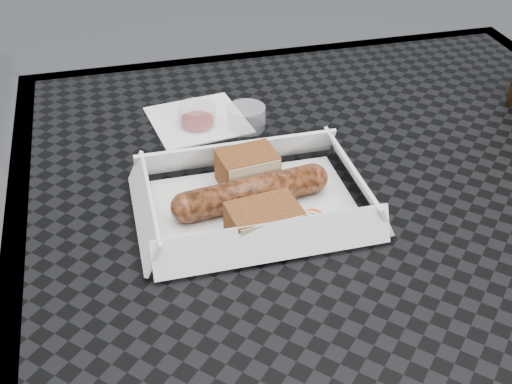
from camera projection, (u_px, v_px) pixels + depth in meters
patio_table at (359, 238)px, 0.78m from camera, size 0.80×0.80×0.74m
food_tray at (254, 207)px, 0.70m from camera, size 0.22×0.15×0.00m
bratwurst at (251, 192)px, 0.69m from camera, size 0.18×0.05×0.03m
bread_near at (247, 168)px, 0.73m from camera, size 0.07×0.05×0.04m
bread_far at (264, 222)px, 0.65m from camera, size 0.08×0.06×0.04m
veg_garnish at (306, 223)px, 0.68m from camera, size 0.03×0.03×0.00m
napkin at (198, 120)px, 0.86m from camera, size 0.14×0.14×0.00m
condiment_cup_sauce at (197, 116)px, 0.84m from camera, size 0.05×0.05×0.03m
condiment_cup_empty at (246, 118)px, 0.84m from camera, size 0.05×0.05×0.03m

